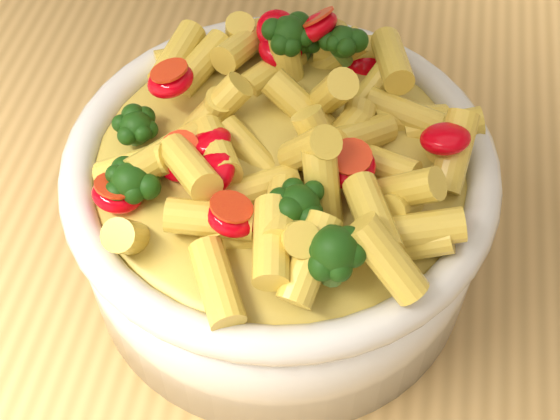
# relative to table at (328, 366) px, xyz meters

# --- Properties ---
(table) EXTENTS (1.20, 0.80, 0.90)m
(table) POSITION_rel_table_xyz_m (0.00, 0.00, 0.00)
(table) COLOR tan
(table) RESTS_ON ground
(serving_bowl) EXTENTS (0.23, 0.23, 0.10)m
(serving_bowl) POSITION_rel_table_xyz_m (-0.04, 0.02, 0.15)
(serving_bowl) COLOR silver
(serving_bowl) RESTS_ON table
(pasta_salad) EXTENTS (0.18, 0.18, 0.04)m
(pasta_salad) POSITION_rel_table_xyz_m (-0.04, 0.02, 0.21)
(pasta_salad) COLOR #FFDB50
(pasta_salad) RESTS_ON serving_bowl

